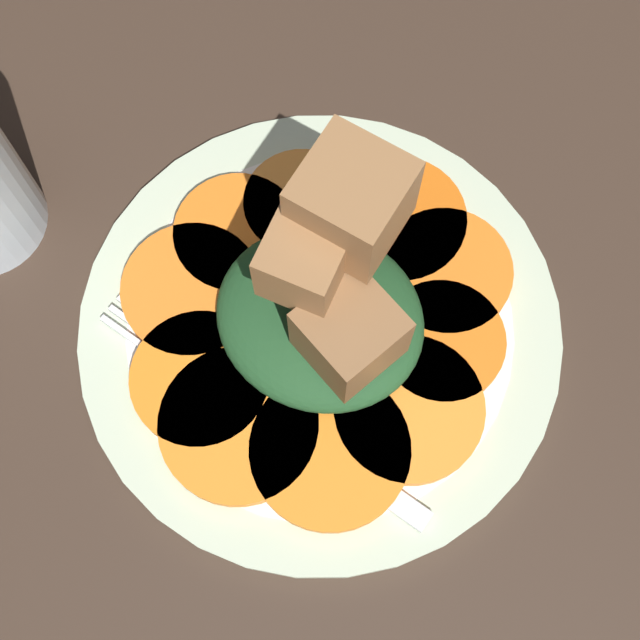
# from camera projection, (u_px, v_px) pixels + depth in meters

# --- Properties ---
(table_slab) EXTENTS (1.20, 1.20, 0.02)m
(table_slab) POSITION_uv_depth(u_px,v_px,m) (320.00, 338.00, 0.48)
(table_slab) COLOR #38281E
(table_slab) RESTS_ON ground
(plate) EXTENTS (0.25, 0.25, 0.01)m
(plate) POSITION_uv_depth(u_px,v_px,m) (320.00, 330.00, 0.47)
(plate) COLOR beige
(plate) RESTS_ON table_slab
(carrot_slice_0) EXTENTS (0.08, 0.08, 0.01)m
(carrot_slice_0) POSITION_uv_depth(u_px,v_px,m) (330.00, 450.00, 0.44)
(carrot_slice_0) COLOR orange
(carrot_slice_0) RESTS_ON plate
(carrot_slice_1) EXTENTS (0.08, 0.08, 0.01)m
(carrot_slice_1) POSITION_uv_depth(u_px,v_px,m) (409.00, 409.00, 0.44)
(carrot_slice_1) COLOR orange
(carrot_slice_1) RESTS_ON plate
(carrot_slice_2) EXTENTS (0.06, 0.06, 0.01)m
(carrot_slice_2) POSITION_uv_depth(u_px,v_px,m) (442.00, 342.00, 0.45)
(carrot_slice_2) COLOR orange
(carrot_slice_2) RESTS_ON plate
(carrot_slice_3) EXTENTS (0.07, 0.07, 0.01)m
(carrot_slice_3) POSITION_uv_depth(u_px,v_px,m) (445.00, 272.00, 0.47)
(carrot_slice_3) COLOR orange
(carrot_slice_3) RESTS_ON plate
(carrot_slice_4) EXTENTS (0.07, 0.07, 0.01)m
(carrot_slice_4) POSITION_uv_depth(u_px,v_px,m) (398.00, 220.00, 0.47)
(carrot_slice_4) COLOR #D56013
(carrot_slice_4) RESTS_ON plate
(carrot_slice_5) EXTENTS (0.06, 0.06, 0.01)m
(carrot_slice_5) POSITION_uv_depth(u_px,v_px,m) (302.00, 204.00, 0.48)
(carrot_slice_5) COLOR orange
(carrot_slice_5) RESTS_ON plate
(carrot_slice_6) EXTENTS (0.07, 0.07, 0.01)m
(carrot_slice_6) POSITION_uv_depth(u_px,v_px,m) (238.00, 234.00, 0.47)
(carrot_slice_6) COLOR orange
(carrot_slice_6) RESTS_ON plate
(carrot_slice_7) EXTENTS (0.07, 0.07, 0.01)m
(carrot_slice_7) POSITION_uv_depth(u_px,v_px,m) (192.00, 290.00, 0.46)
(carrot_slice_7) COLOR orange
(carrot_slice_7) RESTS_ON plate
(carrot_slice_8) EXTENTS (0.07, 0.07, 0.01)m
(carrot_slice_8) POSITION_uv_depth(u_px,v_px,m) (200.00, 379.00, 0.45)
(carrot_slice_8) COLOR orange
(carrot_slice_8) RESTS_ON plate
(carrot_slice_9) EXTENTS (0.08, 0.08, 0.01)m
(carrot_slice_9) POSITION_uv_depth(u_px,v_px,m) (239.00, 425.00, 0.44)
(carrot_slice_9) COLOR orange
(carrot_slice_9) RESTS_ON plate
(center_pile) EXTENTS (0.11, 0.10, 0.11)m
(center_pile) POSITION_uv_depth(u_px,v_px,m) (329.00, 296.00, 0.43)
(center_pile) COLOR #1E4723
(center_pile) RESTS_ON plate
(fork) EXTENTS (0.19, 0.04, 0.00)m
(fork) POSITION_uv_depth(u_px,v_px,m) (257.00, 403.00, 0.45)
(fork) COLOR silver
(fork) RESTS_ON plate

